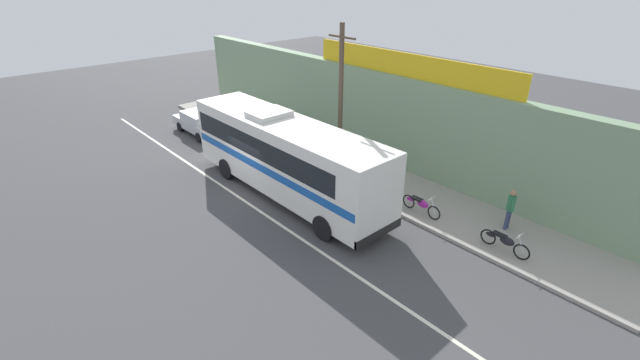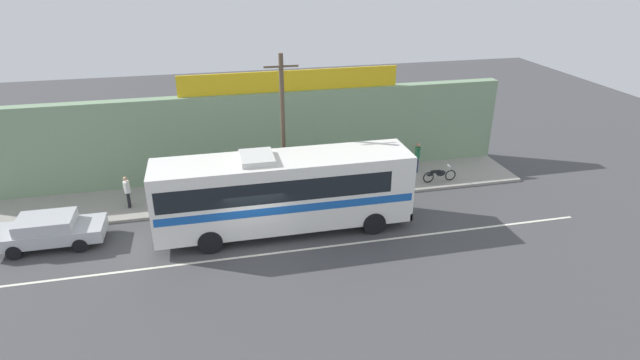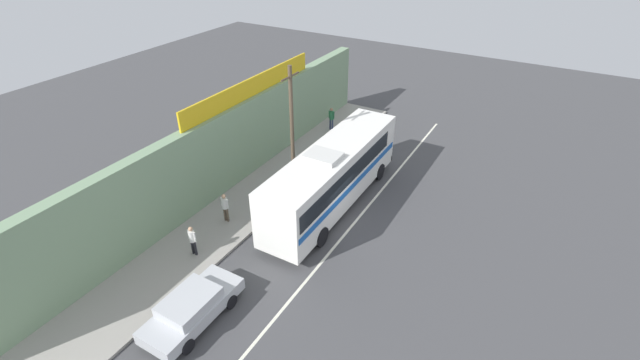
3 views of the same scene
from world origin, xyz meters
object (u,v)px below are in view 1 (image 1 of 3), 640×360
pedestrian_far_right (296,128)px  pedestrian_far_left (263,119)px  motorcycle_red (421,204)px  intercity_bus (285,153)px  pedestrian_near_shop (510,207)px  parked_car (201,122)px  motorcycle_green (504,241)px  utility_pole (341,103)px

pedestrian_far_right → pedestrian_far_left: bearing=-172.2°
motorcycle_red → pedestrian_far_left: pedestrian_far_left is taller
pedestrian_far_left → motorcycle_red: bearing=-3.0°
intercity_bus → pedestrian_near_shop: bearing=28.9°
intercity_bus → parked_car: intercity_bus is taller
motorcycle_red → pedestrian_far_right: size_ratio=1.14×
parked_car → motorcycle_green: bearing=6.4°
intercity_bus → motorcycle_red: intercity_bus is taller
intercity_bus → parked_car: bearing=174.5°
parked_car → motorcycle_green: (19.02, 2.12, -0.17)m
parked_car → motorcycle_red: (15.34, 2.07, -0.17)m
parked_car → motorcycle_green: parked_car is taller
parked_car → intercity_bus: bearing=-5.5°
pedestrian_near_shop → pedestrian_far_left: (-15.45, -0.95, -0.06)m
motorcycle_red → pedestrian_far_left: bearing=177.0°
parked_car → pedestrian_near_shop: size_ratio=2.55×
parked_car → pedestrian_far_left: 4.01m
intercity_bus → parked_car: 10.11m
intercity_bus → pedestrian_far_right: 5.96m
motorcycle_red → pedestrian_far_left: size_ratio=1.18×
intercity_bus → pedestrian_far_right: size_ratio=6.69×
pedestrian_near_shop → pedestrian_far_left: pedestrian_near_shop is taller
intercity_bus → parked_car: (-9.98, 0.96, -1.33)m
pedestrian_far_left → pedestrian_far_right: (2.82, 0.39, 0.04)m
utility_pole → intercity_bus: bearing=-100.6°
pedestrian_far_left → pedestrian_far_right: bearing=7.8°
parked_car → motorcycle_red: 15.48m
intercity_bus → motorcycle_green: size_ratio=5.91×
parked_car → pedestrian_far_left: bearing=43.0°
pedestrian_far_left → motorcycle_green: bearing=-2.1°
pedestrian_near_shop → pedestrian_far_left: size_ratio=1.06×
utility_pole → motorcycle_red: (4.82, 0.13, -3.36)m
intercity_bus → utility_pole: 3.49m
motorcycle_red → pedestrian_near_shop: (3.03, 1.61, 0.58)m
utility_pole → pedestrian_far_right: 5.67m
utility_pole → pedestrian_near_shop: size_ratio=4.24×
parked_car → motorcycle_red: size_ratio=2.29×
parked_car → motorcycle_red: bearing=7.7°
parked_car → pedestrian_far_right: (5.74, 3.11, 0.38)m
motorcycle_red → pedestrian_near_shop: 3.48m
intercity_bus → pedestrian_far_right: bearing=136.2°
pedestrian_near_shop → pedestrian_far_left: bearing=-176.5°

